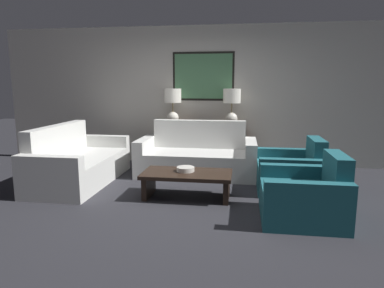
{
  "coord_description": "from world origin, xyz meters",
  "views": [
    {
      "loc": [
        0.76,
        -4.21,
        1.55
      ],
      "look_at": [
        0.01,
        0.89,
        0.65
      ],
      "focal_mm": 32.0,
      "sensor_mm": 36.0,
      "label": 1
    }
  ],
  "objects_px": {
    "couch_by_back_wall": "(197,158)",
    "armchair_near_camera": "(305,197)",
    "console_table": "(202,145)",
    "table_lamp_right": "(232,103)",
    "couch_by_side": "(78,164)",
    "table_lamp_left": "(173,103)",
    "coffee_table": "(187,179)",
    "decorative_bowl": "(186,169)",
    "armchair_near_back_wall": "(292,173)"
  },
  "relations": [
    {
      "from": "couch_by_back_wall",
      "to": "armchair_near_camera",
      "type": "distance_m",
      "value": 2.36
    },
    {
      "from": "console_table",
      "to": "couch_by_back_wall",
      "type": "xyz_separation_m",
      "value": [
        0.0,
        -0.67,
        -0.09
      ]
    },
    {
      "from": "table_lamp_right",
      "to": "couch_by_side",
      "type": "height_order",
      "value": "table_lamp_right"
    },
    {
      "from": "table_lamp_left",
      "to": "couch_by_back_wall",
      "type": "bearing_deg",
      "value": -50.04
    },
    {
      "from": "console_table",
      "to": "coffee_table",
      "type": "relative_size",
      "value": 1.35
    },
    {
      "from": "coffee_table",
      "to": "couch_by_side",
      "type": "bearing_deg",
      "value": 164.81
    },
    {
      "from": "coffee_table",
      "to": "decorative_bowl",
      "type": "xyz_separation_m",
      "value": [
        -0.03,
        0.05,
        0.12
      ]
    },
    {
      "from": "table_lamp_left",
      "to": "armchair_near_camera",
      "type": "relative_size",
      "value": 0.74
    },
    {
      "from": "couch_by_back_wall",
      "to": "armchair_near_camera",
      "type": "height_order",
      "value": "couch_by_back_wall"
    },
    {
      "from": "couch_by_side",
      "to": "decorative_bowl",
      "type": "distance_m",
      "value": 1.88
    },
    {
      "from": "table_lamp_right",
      "to": "armchair_near_camera",
      "type": "relative_size",
      "value": 0.74
    },
    {
      "from": "table_lamp_right",
      "to": "coffee_table",
      "type": "bearing_deg",
      "value": -105.38
    },
    {
      "from": "decorative_bowl",
      "to": "armchair_near_back_wall",
      "type": "height_order",
      "value": "armchair_near_back_wall"
    },
    {
      "from": "console_table",
      "to": "coffee_table",
      "type": "distance_m",
      "value": 1.93
    },
    {
      "from": "couch_by_back_wall",
      "to": "coffee_table",
      "type": "bearing_deg",
      "value": -88.71
    },
    {
      "from": "table_lamp_left",
      "to": "couch_by_side",
      "type": "relative_size",
      "value": 0.34
    },
    {
      "from": "couch_by_side",
      "to": "decorative_bowl",
      "type": "height_order",
      "value": "couch_by_side"
    },
    {
      "from": "decorative_bowl",
      "to": "armchair_near_back_wall",
      "type": "bearing_deg",
      "value": 18.74
    },
    {
      "from": "couch_by_back_wall",
      "to": "couch_by_side",
      "type": "bearing_deg",
      "value": -157.37
    },
    {
      "from": "table_lamp_right",
      "to": "decorative_bowl",
      "type": "bearing_deg",
      "value": -106.53
    },
    {
      "from": "table_lamp_left",
      "to": "decorative_bowl",
      "type": "bearing_deg",
      "value": -73.36
    },
    {
      "from": "table_lamp_right",
      "to": "couch_by_back_wall",
      "type": "bearing_deg",
      "value": -129.96
    },
    {
      "from": "decorative_bowl",
      "to": "armchair_near_back_wall",
      "type": "distance_m",
      "value": 1.59
    },
    {
      "from": "console_table",
      "to": "table_lamp_right",
      "type": "xyz_separation_m",
      "value": [
        0.56,
        0.0,
        0.82
      ]
    },
    {
      "from": "couch_by_back_wall",
      "to": "armchair_near_camera",
      "type": "xyz_separation_m",
      "value": [
        1.5,
        -1.82,
        -0.03
      ]
    },
    {
      "from": "console_table",
      "to": "decorative_bowl",
      "type": "distance_m",
      "value": 1.88
    },
    {
      "from": "table_lamp_left",
      "to": "coffee_table",
      "type": "xyz_separation_m",
      "value": [
        0.59,
        -1.93,
        -0.94
      ]
    },
    {
      "from": "couch_by_side",
      "to": "couch_by_back_wall",
      "type": "bearing_deg",
      "value": 22.63
    },
    {
      "from": "console_table",
      "to": "couch_by_side",
      "type": "relative_size",
      "value": 0.82
    },
    {
      "from": "couch_by_back_wall",
      "to": "decorative_bowl",
      "type": "relative_size",
      "value": 8.1
    },
    {
      "from": "table_lamp_left",
      "to": "table_lamp_right",
      "type": "height_order",
      "value": "same"
    },
    {
      "from": "table_lamp_right",
      "to": "couch_by_back_wall",
      "type": "xyz_separation_m",
      "value": [
        -0.56,
        -0.67,
        -0.91
      ]
    },
    {
      "from": "couch_by_back_wall",
      "to": "armchair_near_back_wall",
      "type": "distance_m",
      "value": 1.66
    },
    {
      "from": "console_table",
      "to": "armchair_near_back_wall",
      "type": "bearing_deg",
      "value": -42.31
    },
    {
      "from": "couch_by_side",
      "to": "table_lamp_right",
      "type": "bearing_deg",
      "value": 30.93
    },
    {
      "from": "table_lamp_right",
      "to": "couch_by_side",
      "type": "xyz_separation_m",
      "value": [
        -2.38,
        -1.43,
        -0.91
      ]
    },
    {
      "from": "couch_by_back_wall",
      "to": "armchair_near_back_wall",
      "type": "relative_size",
      "value": 2.18
    },
    {
      "from": "table_lamp_right",
      "to": "armchair_near_back_wall",
      "type": "relative_size",
      "value": 0.74
    },
    {
      "from": "couch_by_side",
      "to": "armchair_near_camera",
      "type": "relative_size",
      "value": 2.18
    },
    {
      "from": "table_lamp_left",
      "to": "couch_by_back_wall",
      "type": "xyz_separation_m",
      "value": [
        0.56,
        -0.67,
        -0.91
      ]
    },
    {
      "from": "table_lamp_right",
      "to": "decorative_bowl",
      "type": "xyz_separation_m",
      "value": [
        -0.56,
        -1.88,
        -0.82
      ]
    },
    {
      "from": "armchair_near_camera",
      "to": "armchair_near_back_wall",
      "type": "bearing_deg",
      "value": 90.0
    },
    {
      "from": "table_lamp_left",
      "to": "decorative_bowl",
      "type": "relative_size",
      "value": 2.77
    },
    {
      "from": "couch_by_back_wall",
      "to": "coffee_table",
      "type": "height_order",
      "value": "couch_by_back_wall"
    },
    {
      "from": "couch_by_side",
      "to": "coffee_table",
      "type": "relative_size",
      "value": 1.64
    },
    {
      "from": "coffee_table",
      "to": "console_table",
      "type": "bearing_deg",
      "value": 90.84
    },
    {
      "from": "table_lamp_left",
      "to": "couch_by_side",
      "type": "height_order",
      "value": "table_lamp_left"
    },
    {
      "from": "table_lamp_left",
      "to": "coffee_table",
      "type": "distance_m",
      "value": 2.22
    },
    {
      "from": "table_lamp_right",
      "to": "armchair_near_camera",
      "type": "distance_m",
      "value": 2.82
    },
    {
      "from": "table_lamp_right",
      "to": "couch_by_back_wall",
      "type": "relative_size",
      "value": 0.34
    }
  ]
}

